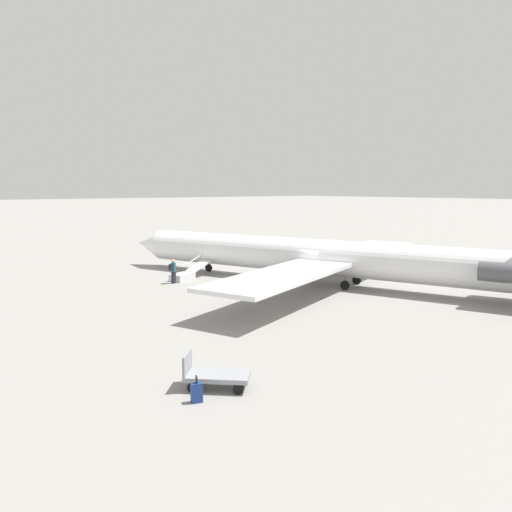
# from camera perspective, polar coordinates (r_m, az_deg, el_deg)

# --- Properties ---
(ground_plane) EXTENTS (600.00, 600.00, 0.00)m
(ground_plane) POSITION_cam_1_polar(r_m,az_deg,el_deg) (36.41, 6.52, -3.06)
(ground_plane) COLOR gray
(airplane_main) EXTENTS (33.96, 26.75, 6.56)m
(airplane_main) POSITION_cam_1_polar(r_m,az_deg,el_deg) (35.69, 7.98, -0.13)
(airplane_main) COLOR white
(airplane_main) RESTS_ON ground
(boarding_stairs) EXTENTS (2.27, 4.12, 1.65)m
(boarding_stairs) POSITION_cam_1_polar(r_m,az_deg,el_deg) (37.84, -8.03, -2.11)
(boarding_stairs) COLOR silver
(boarding_stairs) RESTS_ON ground
(passenger) EXTENTS (0.43, 0.57, 1.74)m
(passenger) POSITION_cam_1_polar(r_m,az_deg,el_deg) (36.29, -9.45, -1.55)
(passenger) COLOR #23232D
(passenger) RESTS_ON ground
(luggage_cart) EXTENTS (2.33, 2.33, 1.22)m
(luggage_cart) POSITION_cam_1_polar(r_m,az_deg,el_deg) (17.59, -4.84, -13.41)
(luggage_cart) COLOR gray
(luggage_cart) RESTS_ON ground
(suitcase) EXTENTS (0.32, 0.41, 0.88)m
(suitcase) POSITION_cam_1_polar(r_m,az_deg,el_deg) (16.62, -6.80, -15.22)
(suitcase) COLOR navy
(suitcase) RESTS_ON ground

